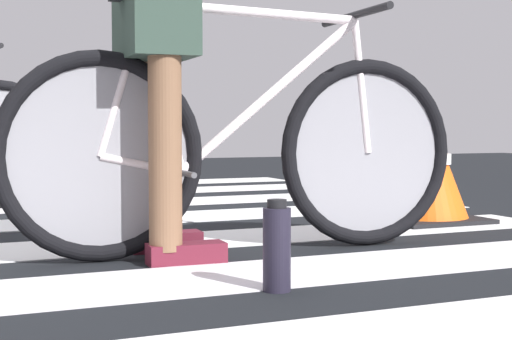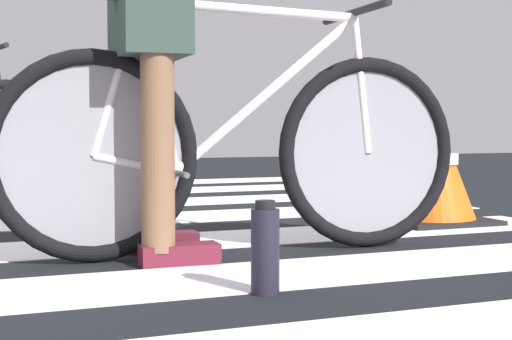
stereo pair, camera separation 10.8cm
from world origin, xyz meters
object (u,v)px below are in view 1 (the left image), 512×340
at_px(bicycle_1_of_4, 241,147).
at_px(traffic_cone, 427,167).
at_px(cyclist_1_of_4, 156,78).
at_px(water_bottle, 277,247).

distance_m(bicycle_1_of_4, traffic_cone, 1.27).
bearing_deg(cyclist_1_of_4, bicycle_1_of_4, -0.00).
distance_m(bicycle_1_of_4, water_bottle, 0.70).
relative_size(water_bottle, traffic_cone, 0.47).
distance_m(bicycle_1_of_4, cyclist_1_of_4, 0.39).
height_order(cyclist_1_of_4, water_bottle, cyclist_1_of_4).
xyz_separation_m(bicycle_1_of_4, water_bottle, (-0.15, -0.63, -0.26)).
height_order(bicycle_1_of_4, cyclist_1_of_4, cyclist_1_of_4).
bearing_deg(water_bottle, bicycle_1_of_4, 76.45).
relative_size(bicycle_1_of_4, traffic_cone, 3.15).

